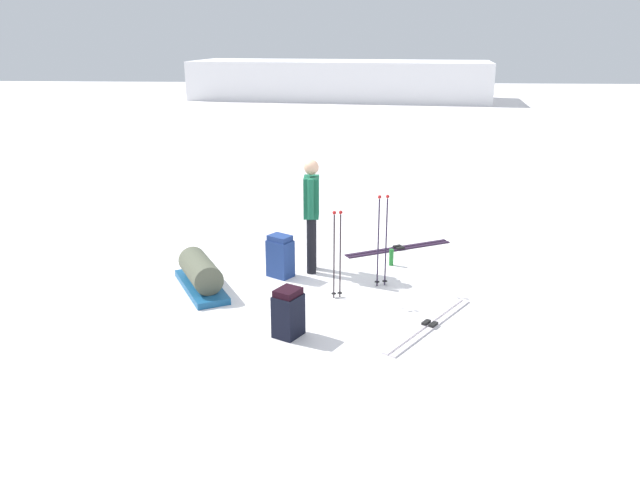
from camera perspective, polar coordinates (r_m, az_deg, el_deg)
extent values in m
plane|color=white|center=(9.02, 0.00, -4.23)|extent=(80.00, 80.00, 0.00)
cube|color=white|center=(36.03, 1.86, 14.19)|extent=(16.54, 6.76, 2.05)
cylinder|color=black|center=(9.39, -0.78, -0.55)|extent=(0.14, 0.14, 0.85)
cylinder|color=black|center=(9.58, -0.73, -0.17)|extent=(0.14, 0.14, 0.85)
cube|color=#15593C|center=(9.28, -0.78, 3.90)|extent=(0.23, 0.35, 0.60)
cylinder|color=#15593C|center=(9.04, -0.84, 3.71)|extent=(0.09, 0.09, 0.58)
cylinder|color=#15593C|center=(9.51, -0.72, 4.42)|extent=(0.09, 0.09, 0.58)
sphere|color=tan|center=(9.19, -0.79, 6.56)|extent=(0.22, 0.22, 0.22)
cube|color=silver|center=(7.95, 10.15, -7.65)|extent=(1.13, 1.66, 0.02)
cube|color=black|center=(7.94, 10.16, -7.48)|extent=(0.13, 0.15, 0.03)
cube|color=silver|center=(7.99, 9.51, -7.47)|extent=(1.13, 1.66, 0.02)
cube|color=black|center=(7.98, 9.52, -7.31)|extent=(0.13, 0.15, 0.03)
cube|color=#26152B|center=(10.62, 7.22, -0.84)|extent=(1.74, 0.98, 0.02)
cube|color=black|center=(10.61, 7.23, -0.71)|extent=(0.15, 0.12, 0.03)
cube|color=#26152B|center=(10.70, 6.94, -0.68)|extent=(1.74, 0.98, 0.02)
cube|color=black|center=(10.69, 6.95, -0.56)|extent=(0.15, 0.12, 0.03)
cube|color=black|center=(7.53, -2.87, -6.80)|extent=(0.40, 0.42, 0.51)
cube|color=black|center=(7.41, -2.91, -4.71)|extent=(0.36, 0.37, 0.08)
cube|color=navy|center=(9.33, -3.59, -1.68)|extent=(0.43, 0.41, 0.55)
cube|color=navy|center=(9.23, -3.63, 0.18)|extent=(0.39, 0.36, 0.08)
cylinder|color=black|center=(8.88, 5.26, -0.30)|extent=(0.02, 0.02, 1.27)
sphere|color=#A51919|center=(8.69, 5.38, 3.88)|extent=(0.05, 0.05, 0.05)
cylinder|color=black|center=(9.07, 5.15, -3.76)|extent=(0.07, 0.07, 0.01)
cylinder|color=black|center=(8.91, 5.96, -0.25)|extent=(0.02, 0.02, 1.27)
sphere|color=#A51919|center=(8.73, 6.10, 3.92)|extent=(0.05, 0.05, 0.05)
cylinder|color=black|center=(9.11, 5.85, -3.70)|extent=(0.07, 0.07, 0.01)
cylinder|color=black|center=(8.45, 1.27, -1.55)|extent=(0.02, 0.02, 1.17)
sphere|color=#A51919|center=(8.27, 1.30, 2.47)|extent=(0.05, 0.05, 0.05)
cylinder|color=black|center=(8.64, 1.24, -4.83)|extent=(0.07, 0.07, 0.01)
cylinder|color=black|center=(8.47, 1.83, -1.51)|extent=(0.02, 0.02, 1.17)
sphere|color=#A51919|center=(8.29, 1.87, 2.50)|extent=(0.05, 0.05, 0.05)
cylinder|color=black|center=(8.66, 1.80, -4.78)|extent=(0.07, 0.07, 0.01)
cube|color=#175182|center=(9.06, -10.62, -4.13)|extent=(1.04, 1.42, 0.09)
cylinder|color=#525644|center=(8.98, -10.71, -2.69)|extent=(0.81, 1.03, 0.40)
cylinder|color=#1D7428|center=(9.86, 6.43, -1.55)|extent=(0.07, 0.07, 0.26)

